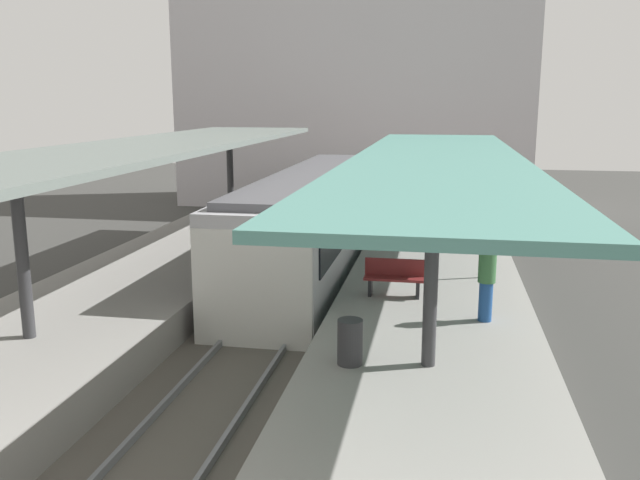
% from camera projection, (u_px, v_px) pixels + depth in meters
% --- Properties ---
extents(ground_plane, '(80.00, 80.00, 0.00)m').
position_uv_depth(ground_plane, '(282.00, 318.00, 17.09)').
color(ground_plane, '#383835').
extents(platform_left, '(4.40, 28.00, 1.00)m').
position_uv_depth(platform_left, '(142.00, 292.00, 17.67)').
color(platform_left, gray).
rests_on(platform_left, ground_plane).
extents(platform_right, '(4.40, 28.00, 1.00)m').
position_uv_depth(platform_right, '(432.00, 307.00, 16.32)').
color(platform_right, gray).
rests_on(platform_right, ground_plane).
extents(track_ballast, '(3.20, 28.00, 0.20)m').
position_uv_depth(track_ballast, '(282.00, 314.00, 17.07)').
color(track_ballast, '#59544C').
rests_on(track_ballast, ground_plane).
extents(rail_near_side, '(0.08, 28.00, 0.14)m').
position_uv_depth(rail_near_side, '(255.00, 306.00, 17.17)').
color(rail_near_side, slate).
rests_on(rail_near_side, track_ballast).
extents(rail_far_side, '(0.08, 28.00, 0.14)m').
position_uv_depth(rail_far_side, '(309.00, 309.00, 16.91)').
color(rail_far_side, slate).
rests_on(rail_far_side, track_ballast).
extents(commuter_train, '(2.78, 14.12, 3.10)m').
position_uv_depth(commuter_train, '(314.00, 222.00, 20.94)').
color(commuter_train, '#ADADB2').
rests_on(commuter_train, track_ballast).
extents(canopy_left, '(4.18, 21.00, 3.34)m').
position_uv_depth(canopy_left, '(157.00, 147.00, 18.25)').
color(canopy_left, '#333335').
rests_on(canopy_left, platform_left).
extents(canopy_right, '(4.18, 21.00, 3.10)m').
position_uv_depth(canopy_right, '(438.00, 160.00, 16.95)').
color(canopy_right, '#333335').
rests_on(canopy_right, platform_right).
extents(platform_bench, '(1.40, 0.41, 0.86)m').
position_uv_depth(platform_bench, '(394.00, 276.00, 15.48)').
color(platform_bench, black).
rests_on(platform_bench, platform_right).
extents(platform_sign, '(0.90, 0.08, 2.21)m').
position_uv_depth(platform_sign, '(497.00, 215.00, 16.89)').
color(platform_sign, '#262628').
rests_on(platform_sign, platform_right).
extents(litter_bin, '(0.44, 0.44, 0.80)m').
position_uv_depth(litter_bin, '(350.00, 342.00, 11.46)').
color(litter_bin, '#2D2D30').
rests_on(litter_bin, platform_right).
extents(passenger_near_bench, '(0.36, 0.36, 1.66)m').
position_uv_depth(passenger_near_bench, '(487.00, 281.00, 13.63)').
color(passenger_near_bench, navy).
rests_on(passenger_near_bench, platform_right).
extents(station_building_backdrop, '(18.00, 6.00, 11.00)m').
position_uv_depth(station_building_backdrop, '(355.00, 100.00, 35.35)').
color(station_building_backdrop, '#B7B2B7').
rests_on(station_building_backdrop, ground_plane).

